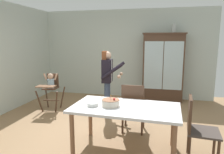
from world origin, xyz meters
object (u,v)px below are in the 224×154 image
object	(u,v)px
adult_person	(108,76)
serving_bowl	(93,104)
ceramic_vase	(174,28)
high_chair_with_toddler	(51,85)
dining_chair_far_side	(133,105)
china_cabinet	(163,67)
dining_chair_right_end	(196,125)
dining_table	(125,112)
birthday_cake	(111,103)

from	to	relation	value
adult_person	serving_bowl	size ratio (longest dim) A/B	8.50
ceramic_vase	high_chair_with_toddler	size ratio (longest dim) A/B	0.28
adult_person	dining_chair_far_side	bearing A→B (deg)	-141.49
china_cabinet	ceramic_vase	xyz separation A→B (m)	(0.25, 0.00, 1.10)
ceramic_vase	dining_chair_right_end	distance (m)	3.49
ceramic_vase	dining_chair_far_side	bearing A→B (deg)	-108.78
adult_person	dining_chair_right_end	xyz separation A→B (m)	(1.71, -1.51, -0.41)
dining_table	serving_bowl	bearing A→B (deg)	-170.19
birthday_cake	dining_chair_far_side	distance (m)	0.79
high_chair_with_toddler	dining_chair_far_side	distance (m)	2.38
high_chair_with_toddler	adult_person	distance (m)	1.55
high_chair_with_toddler	adult_person	xyz separation A→B (m)	(1.52, -0.09, 0.31)
high_chair_with_toddler	dining_chair_far_side	xyz separation A→B (m)	(2.21, -0.87, -0.10)
ceramic_vase	dining_chair_far_side	world-z (taller)	ceramic_vase
china_cabinet	high_chair_with_toddler	world-z (taller)	china_cabinet
ceramic_vase	dining_chair_far_side	xyz separation A→B (m)	(-0.81, -2.39, -1.54)
dining_chair_far_side	dining_chair_right_end	xyz separation A→B (m)	(1.02, -0.73, 0.00)
high_chair_with_toddler	ceramic_vase	bearing A→B (deg)	20.13
high_chair_with_toddler	birthday_cake	xyz separation A→B (m)	(1.94, -1.57, 0.14)
high_chair_with_toddler	birthday_cake	size ratio (longest dim) A/B	3.39
dining_table	dining_chair_far_side	bearing A→B (deg)	86.71
serving_bowl	china_cabinet	bearing A→B (deg)	70.65
high_chair_with_toddler	dining_table	world-z (taller)	high_chair_with_toddler
china_cabinet	adult_person	distance (m)	2.04
birthday_cake	dining_chair_right_end	size ratio (longest dim) A/B	0.29
adult_person	dining_chair_right_end	size ratio (longest dim) A/B	1.59
dining_chair_right_end	serving_bowl	bearing A→B (deg)	97.27
high_chair_with_toddler	dining_chair_right_end	size ratio (longest dim) A/B	0.99
high_chair_with_toddler	china_cabinet	bearing A→B (deg)	22.11
ceramic_vase	high_chair_with_toddler	distance (m)	3.68
dining_table	dining_chair_right_end	world-z (taller)	dining_chair_right_end
high_chair_with_toddler	serving_bowl	xyz separation A→B (m)	(1.67, -1.64, 0.11)
ceramic_vase	dining_table	distance (m)	3.50
dining_table	serving_bowl	distance (m)	0.53
birthday_cake	dining_chair_right_end	xyz separation A→B (m)	(1.29, -0.02, -0.24)
dining_chair_right_end	ceramic_vase	bearing A→B (deg)	9.52
china_cabinet	birthday_cake	world-z (taller)	china_cabinet
adult_person	dining_chair_right_end	distance (m)	2.32
dining_table	birthday_cake	bearing A→B (deg)	-174.30
dining_chair_far_side	ceramic_vase	bearing A→B (deg)	-108.79
dining_table	dining_chair_right_end	xyz separation A→B (m)	(1.05, -0.05, -0.10)
dining_chair_right_end	dining_table	bearing A→B (deg)	93.21
china_cabinet	high_chair_with_toddler	size ratio (longest dim) A/B	2.08
ceramic_vase	dining_chair_far_side	size ratio (longest dim) A/B	0.28
adult_person	birthday_cake	distance (m)	1.55
high_chair_with_toddler	birthday_cake	distance (m)	2.50
ceramic_vase	dining_chair_far_side	distance (m)	2.96
dining_table	dining_chair_right_end	distance (m)	1.06
china_cabinet	dining_chair_far_side	size ratio (longest dim) A/B	2.06
adult_person	birthday_cake	world-z (taller)	adult_person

